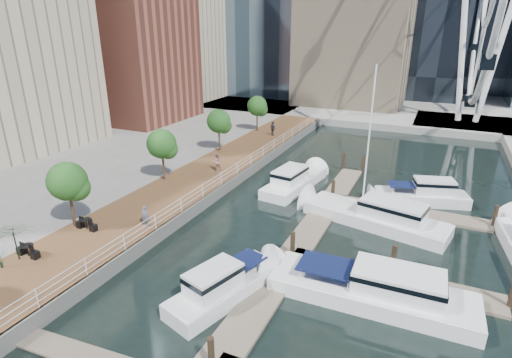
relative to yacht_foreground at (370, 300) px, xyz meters
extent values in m
plane|color=black|center=(-8.26, -5.71, 0.00)|extent=(520.00, 520.00, 0.00)
cube|color=brown|center=(-17.26, 9.29, 0.50)|extent=(6.00, 60.00, 1.00)
cube|color=#595954|center=(-14.26, 9.29, 0.50)|extent=(0.25, 60.00, 1.00)
cube|color=gray|center=(-8.26, 96.29, 0.50)|extent=(200.00, 114.00, 1.00)
cube|color=gray|center=(5.74, 46.29, 0.50)|extent=(14.00, 12.00, 1.00)
cube|color=#6D6051|center=(-5.26, 4.29, 0.10)|extent=(2.00, 32.00, 0.20)
cube|color=#6D6051|center=(0.74, 2.29, 0.10)|extent=(12.00, 2.00, 0.20)
cube|color=#6D6051|center=(0.74, 12.29, 0.10)|extent=(12.00, 2.00, 0.20)
cube|color=brown|center=(-38.26, 28.29, 11.00)|extent=(12.00, 14.00, 20.00)
cube|color=#BCAD8E|center=(-44.26, 44.29, 15.00)|extent=(14.00, 16.00, 28.00)
cylinder|color=white|center=(3.24, 46.29, 14.00)|extent=(0.80, 0.80, 26.00)
cylinder|color=white|center=(8.24, 46.29, 14.00)|extent=(0.80, 0.80, 26.00)
cylinder|color=#3F2B1C|center=(-19.66, -1.71, 2.20)|extent=(0.20, 0.20, 2.40)
sphere|color=#265B1E|center=(-19.66, -1.71, 4.30)|extent=(2.60, 2.60, 2.60)
cylinder|color=#3F2B1C|center=(-19.66, 8.29, 2.20)|extent=(0.20, 0.20, 2.40)
sphere|color=#265B1E|center=(-19.66, 8.29, 4.30)|extent=(2.60, 2.60, 2.60)
cylinder|color=#3F2B1C|center=(-19.66, 18.29, 2.20)|extent=(0.20, 0.20, 2.40)
sphere|color=#265B1E|center=(-19.66, 18.29, 4.30)|extent=(2.60, 2.60, 2.60)
cylinder|color=#3F2B1C|center=(-19.66, 28.29, 2.20)|extent=(0.20, 0.20, 2.40)
sphere|color=#265B1E|center=(-19.66, 28.29, 4.30)|extent=(2.60, 2.60, 2.60)
imported|color=#4E5369|center=(-15.22, 0.33, 1.74)|extent=(0.61, 0.48, 1.49)
imported|color=gray|center=(-16.61, 12.35, 1.87)|extent=(1.02, 1.07, 1.74)
imported|color=#31343E|center=(-16.83, 26.89, 1.90)|extent=(1.13, 0.90, 1.79)
imported|color=#0E3514|center=(-19.23, -6.20, 2.05)|extent=(3.00, 3.03, 2.11)
camera|label=1|loc=(1.90, -18.74, 13.73)|focal=28.00mm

